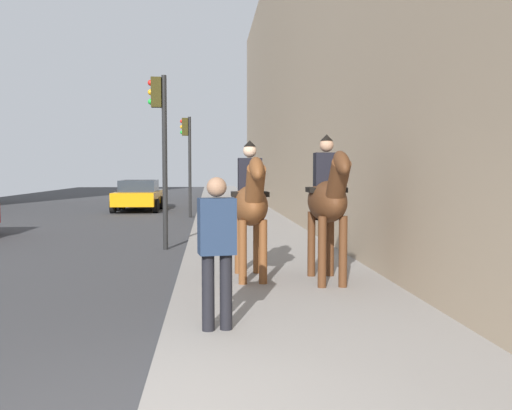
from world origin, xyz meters
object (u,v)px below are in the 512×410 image
at_px(traffic_light_near_curb, 161,134).
at_px(car_far_lane, 138,195).
at_px(car_near_lane, 141,194).
at_px(mounted_horse_near, 251,203).
at_px(pedestrian_greeting, 217,243).
at_px(traffic_light_far_curb, 188,151).
at_px(mounted_horse_far, 328,199).

bearing_deg(traffic_light_near_curb, car_far_lane, 9.71).
bearing_deg(car_near_lane, car_far_lane, -177.00).
distance_m(mounted_horse_near, pedestrian_greeting, 2.87).
bearing_deg(traffic_light_near_curb, pedestrian_greeting, -170.31).
relative_size(pedestrian_greeting, traffic_light_far_curb, 0.42).
xyz_separation_m(pedestrian_greeting, traffic_light_near_curb, (7.11, 1.21, 1.66)).
relative_size(mounted_horse_far, traffic_light_far_curb, 0.58).
xyz_separation_m(mounted_horse_near, traffic_light_far_curb, (13.28, 1.53, 1.33)).
bearing_deg(mounted_horse_far, pedestrian_greeting, -35.63).
xyz_separation_m(car_far_lane, traffic_light_near_curb, (-12.71, -2.17, 2.01)).
bearing_deg(traffic_light_far_curb, mounted_horse_far, -168.73).
relative_size(mounted_horse_near, traffic_light_far_curb, 0.56).
bearing_deg(car_far_lane, traffic_light_near_curb, 10.46).
bearing_deg(car_far_lane, car_near_lane, -176.60).
bearing_deg(mounted_horse_near, pedestrian_greeting, -13.02).
xyz_separation_m(pedestrian_greeting, car_far_lane, (19.82, 3.39, -0.35)).
height_order(pedestrian_greeting, car_far_lane, pedestrian_greeting).
height_order(mounted_horse_near, pedestrian_greeting, mounted_horse_near).
relative_size(car_far_lane, traffic_light_near_curb, 0.96).
bearing_deg(car_far_lane, mounted_horse_far, 17.32).
height_order(mounted_horse_near, traffic_light_near_curb, traffic_light_near_curb).
relative_size(car_near_lane, traffic_light_near_curb, 1.06).
distance_m(pedestrian_greeting, car_near_lane, 21.51).
height_order(car_near_lane, traffic_light_near_curb, traffic_light_near_curb).
height_order(car_far_lane, traffic_light_far_curb, traffic_light_far_curb).
relative_size(mounted_horse_near, traffic_light_near_curb, 0.55).
bearing_deg(car_near_lane, pedestrian_greeting, -170.40).
height_order(pedestrian_greeting, traffic_light_far_curb, traffic_light_far_curb).
xyz_separation_m(mounted_horse_far, traffic_light_far_curb, (13.64, 2.72, 1.26)).
relative_size(mounted_horse_near, pedestrian_greeting, 1.33).
bearing_deg(traffic_light_near_curb, mounted_horse_far, -147.30).
relative_size(mounted_horse_near, car_near_lane, 0.52).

